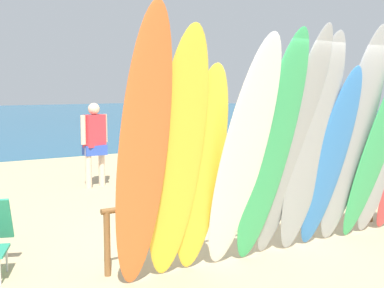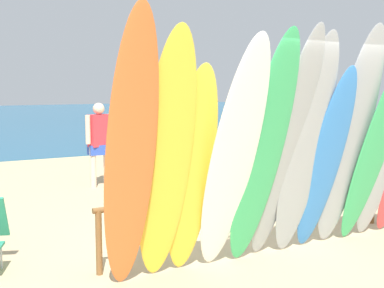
# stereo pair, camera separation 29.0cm
# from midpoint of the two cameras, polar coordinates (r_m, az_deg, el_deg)

# --- Properties ---
(ground) EXTENTS (60.00, 60.00, 0.00)m
(ground) POSITION_cam_midpoint_polar(r_m,az_deg,el_deg) (19.52, -17.34, 0.33)
(ground) COLOR tan
(surfboard_rack) EXTENTS (4.34, 0.07, 0.74)m
(surfboard_rack) POSITION_cam_midpoint_polar(r_m,az_deg,el_deg) (6.52, 8.73, -6.13)
(surfboard_rack) COLOR brown
(surfboard_rack) RESTS_ON ground
(surfboard_orange_0) EXTENTS (0.56, 0.92, 2.77)m
(surfboard_orange_0) POSITION_cam_midpoint_polar(r_m,az_deg,el_deg) (4.73, -5.23, -1.33)
(surfboard_orange_0) COLOR orange
(surfboard_orange_0) RESTS_ON ground
(surfboard_yellow_1) EXTENTS (0.61, 0.90, 2.61)m
(surfboard_yellow_1) POSITION_cam_midpoint_polar(r_m,az_deg,el_deg) (4.97, -1.24, -1.86)
(surfboard_yellow_1) COLOR yellow
(surfboard_yellow_1) RESTS_ON ground
(surfboard_yellow_2) EXTENTS (0.56, 0.81, 2.27)m
(surfboard_yellow_2) POSITION_cam_midpoint_polar(r_m,az_deg,el_deg) (5.22, 1.56, -3.36)
(surfboard_yellow_2) COLOR yellow
(surfboard_yellow_2) RESTS_ON ground
(surfboard_white_3) EXTENTS (0.59, 1.11, 2.56)m
(surfboard_white_3) POSITION_cam_midpoint_polar(r_m,az_deg,el_deg) (5.25, 6.26, -1.76)
(surfboard_white_3) COLOR white
(surfboard_white_3) RESTS_ON ground
(surfboard_green_4) EXTENTS (0.56, 0.99, 2.63)m
(surfboard_green_4) POSITION_cam_midpoint_polar(r_m,az_deg,el_deg) (5.49, 9.54, -1.05)
(surfboard_green_4) COLOR #38B266
(surfboard_green_4) RESTS_ON ground
(surfboard_grey_5) EXTENTS (0.58, 1.05, 2.69)m
(surfboard_grey_5) POSITION_cam_midpoint_polar(r_m,az_deg,el_deg) (5.74, 12.01, -0.44)
(surfboard_grey_5) COLOR #999EA3
(surfboard_grey_5) RESTS_ON ground
(surfboard_grey_6) EXTENTS (0.58, 0.92, 2.64)m
(surfboard_grey_6) POSITION_cam_midpoint_polar(r_m,az_deg,el_deg) (5.94, 14.12, -0.55)
(surfboard_grey_6) COLOR #999EA3
(surfboard_grey_6) RESTS_ON ground
(surfboard_blue_7) EXTENTS (0.54, 0.93, 2.28)m
(surfboard_blue_7) POSITION_cam_midpoint_polar(r_m,az_deg,el_deg) (6.22, 16.17, -1.96)
(surfboard_blue_7) COLOR #337AD1
(surfboard_blue_7) RESTS_ON ground
(surfboard_grey_8) EXTENTS (0.65, 0.97, 2.75)m
(surfboard_grey_8) POSITION_cam_midpoint_polar(r_m,az_deg,el_deg) (6.46, 18.67, 0.36)
(surfboard_grey_8) COLOR #999EA3
(surfboard_grey_8) RESTS_ON ground
(surfboard_green_9) EXTENTS (0.60, 0.96, 2.53)m
(surfboard_green_9) POSITION_cam_midpoint_polar(r_m,az_deg,el_deg) (6.74, 21.25, -0.43)
(surfboard_green_9) COLOR #38B266
(surfboard_green_9) RESTS_ON ground
(beachgoer_near_rack) EXTENTS (0.61, 0.35, 1.70)m
(beachgoer_near_rack) POSITION_cam_midpoint_polar(r_m,az_deg,el_deg) (10.26, -9.67, 0.61)
(beachgoer_near_rack) COLOR beige
(beachgoer_near_rack) RESTS_ON ground
(beachgoer_by_water) EXTENTS (0.39, 0.57, 1.51)m
(beachgoer_by_water) POSITION_cam_midpoint_polar(r_m,az_deg,el_deg) (11.70, -2.75, 0.89)
(beachgoer_by_water) COLOR beige
(beachgoer_by_water) RESTS_ON ground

